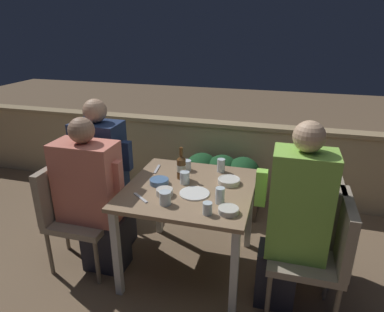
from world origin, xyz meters
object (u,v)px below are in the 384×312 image
at_px(person_coral_top, 93,197).
at_px(person_navy_jumper, 105,175).
at_px(person_green_blouse, 293,220).
at_px(chair_right_near, 323,247).
at_px(chair_right_far, 316,221).
at_px(potted_plant, 111,169).
at_px(chair_left_near, 72,206).
at_px(beer_bottle, 181,167).
at_px(chair_left_far, 86,188).

xyz_separation_m(person_coral_top, person_navy_jumper, (-0.07, 0.31, 0.04)).
height_order(person_navy_jumper, person_green_blouse, person_green_blouse).
height_order(chair_right_near, chair_right_far, same).
bearing_deg(potted_plant, chair_left_near, -81.85).
height_order(person_coral_top, chair_right_far, person_coral_top).
bearing_deg(potted_plant, beer_bottle, -31.34).
distance_m(person_green_blouse, beer_bottle, 0.92).
xyz_separation_m(chair_right_near, beer_bottle, (-1.05, 0.31, 0.32)).
bearing_deg(chair_right_near, beer_bottle, 163.82).
bearing_deg(chair_left_far, chair_left_near, -77.58).
xyz_separation_m(chair_left_far, beer_bottle, (0.89, -0.02, 0.32)).
bearing_deg(person_coral_top, chair_right_near, -0.59).
bearing_deg(chair_left_far, person_coral_top, -48.79).
height_order(beer_bottle, potted_plant, beer_bottle).
relative_size(person_coral_top, beer_bottle, 4.90).
xyz_separation_m(person_coral_top, potted_plant, (-0.33, 0.86, -0.17)).
relative_size(person_green_blouse, chair_right_far, 1.57).
xyz_separation_m(person_navy_jumper, chair_right_far, (1.72, -0.01, -0.15)).
distance_m(chair_left_near, chair_right_far, 1.87).
distance_m(chair_left_far, person_green_blouse, 1.78).
height_order(person_navy_jumper, beer_bottle, person_navy_jumper).
height_order(chair_left_near, chair_right_far, same).
height_order(person_coral_top, beer_bottle, person_coral_top).
bearing_deg(beer_bottle, person_green_blouse, -19.72).
distance_m(chair_left_far, person_navy_jumper, 0.25).
relative_size(person_navy_jumper, potted_plant, 1.79).
xyz_separation_m(chair_left_far, chair_right_far, (1.92, -0.01, 0.00)).
bearing_deg(chair_left_near, potted_plant, 98.15).
distance_m(person_coral_top, beer_bottle, 0.71).
bearing_deg(chair_right_far, person_green_blouse, -119.08).
distance_m(chair_right_near, beer_bottle, 1.14).
bearing_deg(potted_plant, chair_left_far, -84.29).
distance_m(chair_left_near, beer_bottle, 0.93).
bearing_deg(person_green_blouse, chair_left_far, 169.36).
bearing_deg(person_green_blouse, chair_right_far, 60.92).
height_order(chair_left_near, chair_left_far, same).
bearing_deg(potted_plant, person_green_blouse, -26.11).
distance_m(chair_left_near, potted_plant, 0.88).
bearing_deg(chair_left_near, person_green_blouse, -0.59).
relative_size(chair_right_near, potted_plant, 1.17).
bearing_deg(chair_right_near, potted_plant, 156.21).
relative_size(chair_left_near, person_green_blouse, 0.64).
bearing_deg(chair_left_far, chair_right_near, -9.56).
relative_size(person_green_blouse, potted_plant, 1.83).
bearing_deg(chair_right_far, potted_plant, 163.91).
height_order(person_coral_top, person_green_blouse, person_green_blouse).
distance_m(person_navy_jumper, chair_right_far, 1.72).
bearing_deg(chair_left_far, potted_plant, 95.71).
height_order(person_coral_top, person_navy_jumper, person_navy_jumper).
distance_m(chair_right_far, potted_plant, 2.05).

